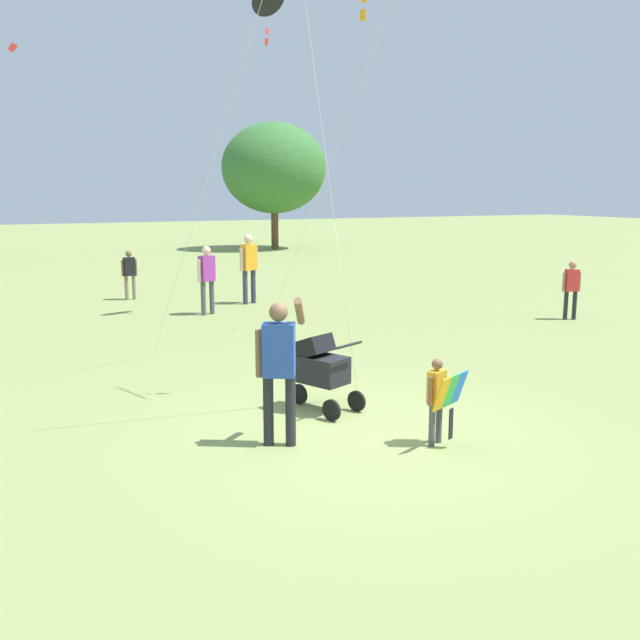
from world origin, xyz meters
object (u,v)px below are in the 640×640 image
stroller (321,366)px  person_kid_running (129,271)px  person_sitting_far (571,285)px  person_back_turned (207,274)px  person_adult_flyer (279,360)px  kite_blue_high (269,2)px  child_with_butterfly_kite (439,394)px  person_couple_left (249,263)px

stroller → person_kid_running: size_ratio=0.84×
person_sitting_far → person_back_turned: 8.38m
person_adult_flyer → person_back_turned: size_ratio=1.07×
kite_blue_high → person_kid_running: 7.74m
child_with_butterfly_kite → person_adult_flyer: person_adult_flyer is taller
child_with_butterfly_kite → person_couple_left: size_ratio=0.57×
person_couple_left → person_kid_running: person_couple_left is taller
child_with_butterfly_kite → person_couple_left: bearing=81.5°
child_with_butterfly_kite → person_kid_running: (-1.06, 12.69, 0.17)m
person_back_turned → kite_blue_high: bearing=-31.7°
stroller → person_sitting_far: size_ratio=0.83×
person_couple_left → person_kid_running: size_ratio=1.35×
child_with_butterfly_kite → stroller: size_ratio=0.92×
person_couple_left → person_adult_flyer: bearing=-108.1°
person_adult_flyer → kite_blue_high: kite_blue_high is taller
child_with_butterfly_kite → person_couple_left: (1.60, 10.68, 0.44)m
stroller → kite_blue_high: kite_blue_high is taller
child_with_butterfly_kite → stroller: 1.88m
person_couple_left → person_back_turned: (-1.45, -1.12, -0.10)m
person_adult_flyer → person_kid_running: size_ratio=1.31×
person_couple_left → kite_blue_high: bearing=-93.7°
child_with_butterfly_kite → person_kid_running: bearing=94.8°
person_adult_flyer → person_kid_running: 11.92m
stroller → person_back_turned: bearing=84.2°
stroller → person_back_turned: (0.79, 7.79, 0.35)m
person_adult_flyer → person_couple_left: (3.24, 9.89, 0.05)m
stroller → person_sitting_far: bearing=24.0°
person_couple_left → child_with_butterfly_kite: bearing=-98.5°
stroller → person_couple_left: size_ratio=0.62×
person_kid_running → person_sitting_far: bearing=-41.0°
kite_blue_high → person_sitting_far: bearing=-29.9°
person_back_turned → person_kid_running: bearing=111.2°
stroller → person_back_turned: size_ratio=0.68×
child_with_butterfly_kite → kite_blue_high: (1.48, 8.74, 6.33)m
stroller → kite_blue_high: (2.12, 6.97, 6.33)m
stroller → child_with_butterfly_kite: bearing=-70.2°
kite_blue_high → person_sitting_far: (5.91, -3.40, -6.15)m
person_sitting_far → stroller: bearing=-156.0°
person_adult_flyer → person_kid_running: person_adult_flyer is taller
stroller → kite_blue_high: 9.65m
stroller → kite_blue_high: bearing=73.1°
person_adult_flyer → person_sitting_far: 10.11m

